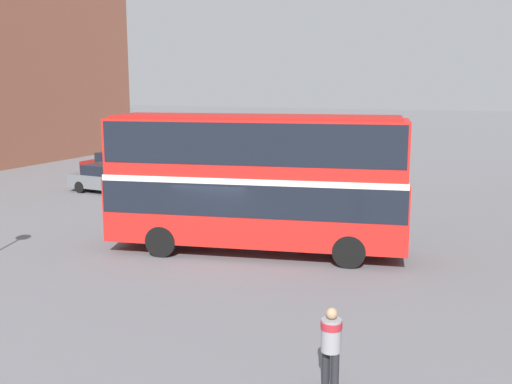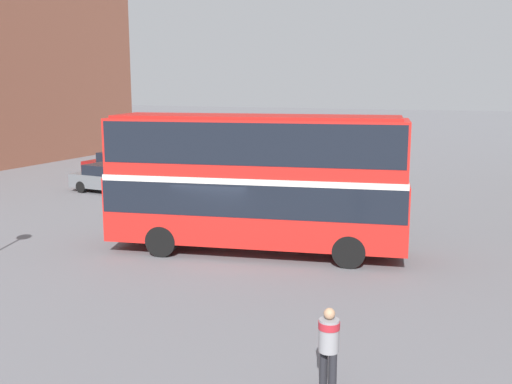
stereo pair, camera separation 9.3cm
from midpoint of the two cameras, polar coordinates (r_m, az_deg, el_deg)
name	(u,v)px [view 1 (the left image)]	position (r m, az deg, el deg)	size (l,w,h in m)	color
ground_plane	(221,254)	(20.74, -3.48, -5.88)	(240.00, 240.00, 0.00)	slate
double_decker_bus	(256,175)	(20.28, -0.13, 1.63)	(10.42, 4.44, 4.73)	red
pedestrian_foreground	(331,340)	(11.65, 6.93, -13.85)	(0.56, 0.56, 1.66)	#232328
parked_car_kerb_near	(109,179)	(32.98, -13.87, 1.25)	(4.65, 2.16, 1.51)	slate
parked_car_kerb_far	(115,165)	(38.42, -13.32, 2.55)	(4.06, 1.95, 1.58)	maroon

